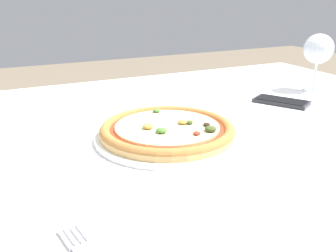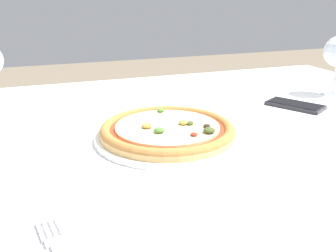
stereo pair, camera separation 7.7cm
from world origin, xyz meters
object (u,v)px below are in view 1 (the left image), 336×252
Objects in this scene: pizza_plate at (168,132)px; cell_phone at (281,101)px; dining_table at (216,159)px; wine_glass_far_left at (318,50)px.

pizza_plate is 1.89× the size of cell_phone.
dining_table is 4.66× the size of pizza_plate.
cell_phone is (-0.18, -0.07, -0.12)m from wine_glass_far_left.
wine_glass_far_left is at bearing 16.32° from pizza_plate.
wine_glass_far_left is 0.23m from cell_phone.
cell_phone reaches higher than dining_table.
wine_glass_far_left reaches higher than dining_table.
pizza_plate is (-0.12, -0.00, 0.09)m from dining_table.
pizza_plate is 1.74× the size of wine_glass_far_left.
dining_table is 0.30m from cell_phone.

